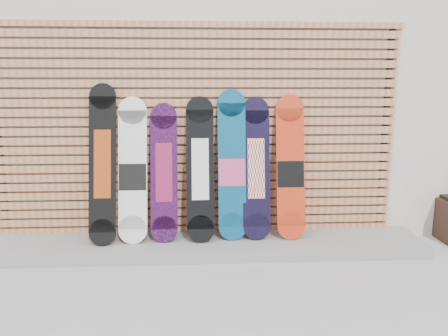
{
  "coord_description": "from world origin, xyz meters",
  "views": [
    {
      "loc": [
        -0.09,
        -3.56,
        1.69
      ],
      "look_at": [
        0.13,
        0.75,
        0.85
      ],
      "focal_mm": 35.0,
      "sensor_mm": 36.0,
      "label": 1
    }
  ],
  "objects_px": {
    "snowboard_4": "(232,166)",
    "snowboard_3": "(200,169)",
    "snowboard_0": "(103,164)",
    "snowboard_6": "(290,168)",
    "snowboard_5": "(256,168)",
    "snowboard_2": "(164,172)",
    "snowboard_1": "(133,171)"
  },
  "relations": [
    {
      "from": "snowboard_4",
      "to": "snowboard_5",
      "type": "xyz_separation_m",
      "value": [
        0.25,
        -0.0,
        -0.03
      ]
    },
    {
      "from": "snowboard_1",
      "to": "snowboard_5",
      "type": "relative_size",
      "value": 1.01
    },
    {
      "from": "snowboard_0",
      "to": "snowboard_1",
      "type": "xyz_separation_m",
      "value": [
        0.29,
        0.02,
        -0.08
      ]
    },
    {
      "from": "snowboard_2",
      "to": "snowboard_5",
      "type": "xyz_separation_m",
      "value": [
        0.94,
        0.01,
        0.03
      ]
    },
    {
      "from": "snowboard_2",
      "to": "snowboard_3",
      "type": "bearing_deg",
      "value": -1.89
    },
    {
      "from": "snowboard_0",
      "to": "snowboard_5",
      "type": "bearing_deg",
      "value": 1.59
    },
    {
      "from": "snowboard_0",
      "to": "snowboard_2",
      "type": "height_order",
      "value": "snowboard_0"
    },
    {
      "from": "snowboard_2",
      "to": "snowboard_3",
      "type": "relative_size",
      "value": 0.96
    },
    {
      "from": "snowboard_3",
      "to": "snowboard_2",
      "type": "bearing_deg",
      "value": 178.11
    },
    {
      "from": "snowboard_2",
      "to": "snowboard_6",
      "type": "distance_m",
      "value": 1.29
    },
    {
      "from": "snowboard_0",
      "to": "snowboard_6",
      "type": "xyz_separation_m",
      "value": [
        1.89,
        0.04,
        -0.07
      ]
    },
    {
      "from": "snowboard_1",
      "to": "snowboard_2",
      "type": "bearing_deg",
      "value": 2.21
    },
    {
      "from": "snowboard_4",
      "to": "snowboard_3",
      "type": "bearing_deg",
      "value": -175.68
    },
    {
      "from": "snowboard_4",
      "to": "snowboard_5",
      "type": "relative_size",
      "value": 1.05
    },
    {
      "from": "snowboard_3",
      "to": "snowboard_0",
      "type": "bearing_deg",
      "value": -178.89
    },
    {
      "from": "snowboard_5",
      "to": "snowboard_1",
      "type": "bearing_deg",
      "value": -178.91
    },
    {
      "from": "snowboard_1",
      "to": "snowboard_2",
      "type": "distance_m",
      "value": 0.31
    },
    {
      "from": "snowboard_3",
      "to": "snowboard_5",
      "type": "relative_size",
      "value": 1.01
    },
    {
      "from": "snowboard_0",
      "to": "snowboard_5",
      "type": "distance_m",
      "value": 1.54
    },
    {
      "from": "snowboard_1",
      "to": "snowboard_6",
      "type": "height_order",
      "value": "snowboard_6"
    },
    {
      "from": "snowboard_1",
      "to": "snowboard_3",
      "type": "distance_m",
      "value": 0.68
    },
    {
      "from": "snowboard_2",
      "to": "snowboard_5",
      "type": "relative_size",
      "value": 0.96
    },
    {
      "from": "snowboard_4",
      "to": "snowboard_6",
      "type": "relative_size",
      "value": 1.04
    },
    {
      "from": "snowboard_2",
      "to": "snowboard_6",
      "type": "height_order",
      "value": "snowboard_6"
    },
    {
      "from": "snowboard_0",
      "to": "snowboard_6",
      "type": "distance_m",
      "value": 1.89
    },
    {
      "from": "snowboard_0",
      "to": "snowboard_3",
      "type": "relative_size",
      "value": 1.09
    },
    {
      "from": "snowboard_0",
      "to": "snowboard_3",
      "type": "bearing_deg",
      "value": 1.11
    },
    {
      "from": "snowboard_0",
      "to": "snowboard_4",
      "type": "distance_m",
      "value": 1.29
    },
    {
      "from": "snowboard_2",
      "to": "snowboard_4",
      "type": "bearing_deg",
      "value": 1.02
    },
    {
      "from": "snowboard_4",
      "to": "snowboard_6",
      "type": "distance_m",
      "value": 0.6
    },
    {
      "from": "snowboard_1",
      "to": "snowboard_6",
      "type": "distance_m",
      "value": 1.6
    },
    {
      "from": "snowboard_3",
      "to": "snowboard_6",
      "type": "relative_size",
      "value": 0.99
    }
  ]
}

